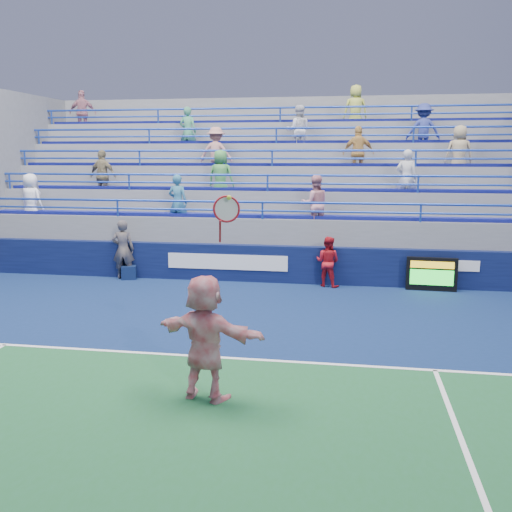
% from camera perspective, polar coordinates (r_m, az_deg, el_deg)
% --- Properties ---
extents(ground, '(120.00, 120.00, 0.00)m').
position_cam_1_polar(ground, '(10.79, -4.99, -10.11)').
color(ground, '#333538').
extents(sponsor_wall, '(18.00, 0.32, 1.10)m').
position_cam_1_polar(sponsor_wall, '(16.80, 0.55, -0.78)').
color(sponsor_wall, '#091035').
rests_on(sponsor_wall, ground).
extents(bleacher_stand, '(18.00, 5.60, 6.13)m').
position_cam_1_polar(bleacher_stand, '(20.35, 2.20, 3.96)').
color(bleacher_stand, slate).
rests_on(bleacher_stand, ground).
extents(serve_speed_board, '(1.36, 0.22, 0.94)m').
position_cam_1_polar(serve_speed_board, '(16.43, 17.15, -1.76)').
color(serve_speed_board, black).
rests_on(serve_speed_board, ground).
extents(judge_chair, '(0.53, 0.53, 0.75)m').
position_cam_1_polar(judge_chair, '(17.65, -12.55, -1.51)').
color(judge_chair, '#0C1A3D').
rests_on(judge_chair, ground).
extents(tennis_player, '(1.91, 1.06, 3.15)m').
position_cam_1_polar(tennis_player, '(8.77, -5.10, -8.11)').
color(tennis_player, white).
rests_on(tennis_player, ground).
extents(line_judge, '(0.73, 0.55, 1.81)m').
position_cam_1_polar(line_judge, '(17.61, -13.14, 0.63)').
color(line_judge, '#131B36').
rests_on(line_judge, ground).
extents(ball_girl, '(0.85, 0.75, 1.45)m').
position_cam_1_polar(ball_girl, '(16.30, 7.18, -0.58)').
color(ball_girl, '#B2141E').
rests_on(ball_girl, ground).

